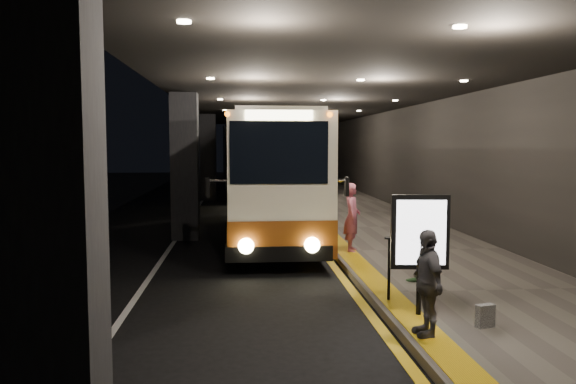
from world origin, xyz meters
name	(u,v)px	position (x,y,z in m)	size (l,w,h in m)	color
ground	(234,266)	(0.00, 0.00, 0.00)	(90.00, 90.00, 0.00)	black
lane_line_white	(180,233)	(-1.80, 5.00, 0.01)	(0.12, 50.00, 0.01)	silver
kerb_stripe_yellow	(307,232)	(2.35, 5.00, 0.01)	(0.18, 50.00, 0.01)	gold
sidewalk	(379,229)	(4.75, 5.00, 0.07)	(4.50, 50.00, 0.15)	#514C44
tactile_strip	(323,227)	(2.85, 5.00, 0.16)	(0.50, 50.00, 0.01)	gold
terminal_wall	(447,140)	(7.00, 5.00, 3.00)	(0.10, 50.00, 6.00)	black
support_columns	(185,167)	(-1.50, 4.00, 2.20)	(0.80, 24.80, 4.40)	black
canopy	(313,91)	(2.50, 5.00, 4.60)	(9.00, 50.00, 0.40)	black
coach_main	(267,181)	(0.99, 4.42, 1.73)	(2.56, 11.61, 3.60)	#F0E7C9
coach_second	(255,161)	(1.01, 19.51, 1.92)	(3.43, 12.89, 4.01)	#F0E7C9
passenger_boarding	(352,217)	(2.99, 0.84, 1.03)	(0.64, 0.42, 1.75)	#A34C60
passenger_waiting_green	(425,243)	(3.69, -2.77, 0.98)	(0.81, 0.50, 1.66)	#44723F
passenger_waiting_grey	(427,283)	(2.81, -5.50, 0.91)	(0.90, 0.46, 1.53)	#504E53
bag_polka	(485,316)	(3.81, -5.23, 0.32)	(0.28, 0.12, 0.34)	black
info_sign	(420,234)	(3.00, -4.58, 1.46)	(0.92, 0.21, 1.94)	black
stanchion_post	(389,269)	(2.75, -3.69, 0.70)	(0.05, 0.05, 1.10)	black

